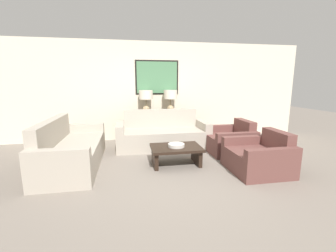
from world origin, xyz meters
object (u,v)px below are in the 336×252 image
(couch_by_side, at_px, (71,151))
(couch_by_back_wall, at_px, (162,135))
(table_lamp_left, at_px, (146,98))
(console_table, at_px, (159,127))
(table_lamp_right, at_px, (170,97))
(coffee_table, at_px, (176,152))
(armchair_near_camera, at_px, (259,157))
(decorative_bowl, at_px, (176,145))
(armchair_near_back_wall, at_px, (230,141))

(couch_by_side, bearing_deg, couch_by_back_wall, 26.82)
(table_lamp_left, height_order, couch_by_back_wall, table_lamp_left)
(couch_by_side, bearing_deg, table_lamp_left, 46.63)
(console_table, xyz_separation_m, table_lamp_right, (0.33, 0.00, 0.80))
(console_table, bearing_deg, table_lamp_left, 180.00)
(console_table, height_order, coffee_table, console_table)
(coffee_table, bearing_deg, couch_by_back_wall, 93.23)
(couch_by_back_wall, height_order, armchair_near_camera, couch_by_back_wall)
(console_table, relative_size, table_lamp_left, 1.97)
(table_lamp_right, bearing_deg, couch_by_side, -143.36)
(console_table, bearing_deg, table_lamp_right, 0.00)
(decorative_bowl, height_order, armchair_near_back_wall, armchair_near_back_wall)
(couch_by_back_wall, height_order, armchair_near_back_wall, couch_by_back_wall)
(couch_by_side, distance_m, coffee_table, 1.99)
(decorative_bowl, bearing_deg, armchair_near_back_wall, 23.32)
(table_lamp_right, distance_m, couch_by_side, 2.91)
(couch_by_back_wall, xyz_separation_m, decorative_bowl, (0.07, -1.26, 0.09))
(couch_by_back_wall, xyz_separation_m, armchair_near_camera, (1.46, -1.83, -0.05))
(table_lamp_left, relative_size, couch_by_back_wall, 0.28)
(armchair_near_camera, bearing_deg, console_table, 119.98)
(armchair_near_back_wall, relative_size, armchair_near_camera, 1.00)
(couch_by_back_wall, distance_m, armchair_near_camera, 2.34)
(coffee_table, bearing_deg, couch_by_side, 171.70)
(couch_by_side, bearing_deg, armchair_near_camera, -14.54)
(couch_by_side, distance_m, armchair_near_camera, 3.46)
(table_lamp_left, relative_size, decorative_bowl, 1.95)
(console_table, height_order, couch_by_side, couch_by_side)
(armchair_near_back_wall, bearing_deg, armchair_near_camera, -90.00)
(coffee_table, height_order, armchair_near_back_wall, armchair_near_back_wall)
(table_lamp_right, xyz_separation_m, coffee_table, (-0.26, -1.94, -0.91))
(couch_by_side, height_order, armchair_near_back_wall, couch_by_side)
(couch_by_side, xyz_separation_m, armchair_near_camera, (3.35, -0.87, -0.05))
(table_lamp_right, bearing_deg, table_lamp_left, 180.00)
(couch_by_back_wall, bearing_deg, armchair_near_camera, -51.44)
(armchair_near_back_wall, bearing_deg, couch_by_back_wall, 155.55)
(armchair_near_back_wall, bearing_deg, coffee_table, -157.21)
(couch_by_side, xyz_separation_m, armchair_near_back_wall, (3.35, 0.30, -0.05))
(table_lamp_right, bearing_deg, armchair_near_camera, -65.97)
(console_table, height_order, armchair_near_back_wall, console_table)
(table_lamp_left, bearing_deg, armchair_near_camera, -54.70)
(table_lamp_right, height_order, couch_by_back_wall, table_lamp_right)
(console_table, height_order, decorative_bowl, console_table)
(table_lamp_right, height_order, armchair_near_back_wall, table_lamp_right)
(console_table, distance_m, table_lamp_right, 0.87)
(table_lamp_left, height_order, armchair_near_camera, table_lamp_left)
(couch_by_back_wall, xyz_separation_m, armchair_near_back_wall, (1.46, -0.66, -0.05))
(couch_by_back_wall, relative_size, armchair_near_camera, 2.21)
(armchair_near_back_wall, bearing_deg, decorative_bowl, -156.68)
(table_lamp_right, xyz_separation_m, armchair_near_back_wall, (1.13, -1.36, -0.92))
(console_table, xyz_separation_m, armchair_near_back_wall, (1.46, -1.36, -0.12))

